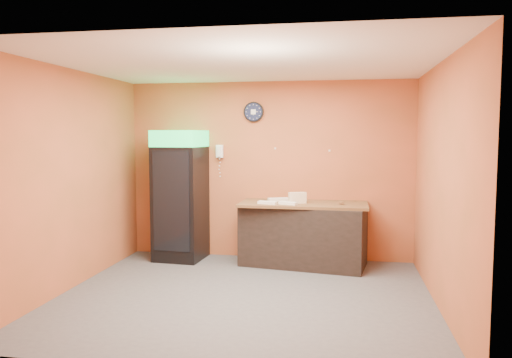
# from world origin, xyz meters

# --- Properties ---
(floor) EXTENTS (4.50, 4.50, 0.00)m
(floor) POSITION_xyz_m (0.00, 0.00, 0.00)
(floor) COLOR #47474C
(floor) RESTS_ON ground
(back_wall) EXTENTS (4.50, 0.02, 2.80)m
(back_wall) POSITION_xyz_m (0.00, 2.00, 1.40)
(back_wall) COLOR #C75D38
(back_wall) RESTS_ON floor
(left_wall) EXTENTS (0.02, 4.00, 2.80)m
(left_wall) POSITION_xyz_m (-2.25, 0.00, 1.40)
(left_wall) COLOR #C75D38
(left_wall) RESTS_ON floor
(right_wall) EXTENTS (0.02, 4.00, 2.80)m
(right_wall) POSITION_xyz_m (2.25, 0.00, 1.40)
(right_wall) COLOR #C75D38
(right_wall) RESTS_ON floor
(ceiling) EXTENTS (4.50, 4.00, 0.02)m
(ceiling) POSITION_xyz_m (0.00, 0.00, 2.80)
(ceiling) COLOR white
(ceiling) RESTS_ON back_wall
(beverage_cooler) EXTENTS (0.76, 0.77, 2.03)m
(beverage_cooler) POSITION_xyz_m (-1.35, 1.60, 0.99)
(beverage_cooler) COLOR black
(beverage_cooler) RESTS_ON floor
(prep_counter) EXTENTS (1.92, 1.07, 0.91)m
(prep_counter) POSITION_xyz_m (0.59, 1.60, 0.46)
(prep_counter) COLOR black
(prep_counter) RESTS_ON floor
(wall_clock) EXTENTS (0.32, 0.06, 0.32)m
(wall_clock) POSITION_xyz_m (-0.24, 1.97, 2.32)
(wall_clock) COLOR black
(wall_clock) RESTS_ON back_wall
(wall_phone) EXTENTS (0.11, 0.10, 0.21)m
(wall_phone) POSITION_xyz_m (-0.79, 1.95, 1.70)
(wall_phone) COLOR white
(wall_phone) RESTS_ON back_wall
(butcher_paper) EXTENTS (1.90, 0.90, 0.04)m
(butcher_paper) POSITION_xyz_m (0.59, 1.60, 0.93)
(butcher_paper) COLOR brown
(butcher_paper) RESTS_ON prep_counter
(sub_roll_stack) EXTENTS (0.27, 0.18, 0.16)m
(sub_roll_stack) POSITION_xyz_m (0.50, 1.50, 1.03)
(sub_roll_stack) COLOR beige
(sub_roll_stack) RESTS_ON butcher_paper
(wrapped_sandwich_left) EXTENTS (0.29, 0.17, 0.04)m
(wrapped_sandwich_left) POSITION_xyz_m (0.07, 1.36, 0.97)
(wrapped_sandwich_left) COLOR white
(wrapped_sandwich_left) RESTS_ON butcher_paper
(wrapped_sandwich_mid) EXTENTS (0.29, 0.19, 0.04)m
(wrapped_sandwich_mid) POSITION_xyz_m (0.38, 1.36, 0.97)
(wrapped_sandwich_mid) COLOR white
(wrapped_sandwich_mid) RESTS_ON butcher_paper
(wrapped_sandwich_right) EXTENTS (0.34, 0.24, 0.04)m
(wrapped_sandwich_right) POSITION_xyz_m (0.19, 1.73, 0.97)
(wrapped_sandwich_right) COLOR white
(wrapped_sandwich_right) RESTS_ON butcher_paper
(kitchen_tool) EXTENTS (0.06, 0.06, 0.06)m
(kitchen_tool) POSITION_xyz_m (0.55, 1.60, 0.98)
(kitchen_tool) COLOR silver
(kitchen_tool) RESTS_ON butcher_paper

